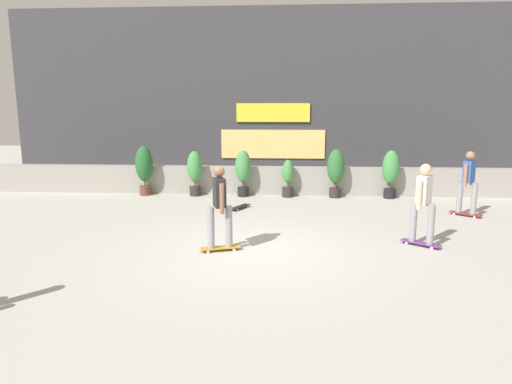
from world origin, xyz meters
name	(u,v)px	position (x,y,z in m)	size (l,w,h in m)	color
ground_plane	(251,250)	(0.00, 0.00, 0.00)	(48.00, 48.00, 0.00)	#B2AFA8
planter_wall	(265,180)	(0.00, 6.00, 0.45)	(18.00, 0.40, 0.90)	gray
building_backdrop	(270,96)	(0.00, 10.00, 3.25)	(20.00, 2.08, 6.50)	#38383D
potted_plant_0	(144,166)	(-3.86, 5.55, 0.93)	(0.56, 0.56, 1.59)	brown
potted_plant_1	(195,170)	(-2.22, 5.55, 0.83)	(0.48, 0.48, 1.44)	#2D2823
potted_plant_2	(243,170)	(-0.68, 5.55, 0.85)	(0.50, 0.50, 1.47)	black
potted_plant_3	(288,178)	(0.74, 5.55, 0.62)	(0.36, 0.36, 1.18)	#2D2823
potted_plant_4	(336,169)	(2.23, 5.55, 0.89)	(0.53, 0.53, 1.53)	#2D2823
potted_plant_5	(391,171)	(3.92, 5.55, 0.87)	(0.51, 0.51, 1.50)	black
skater_far_right	(220,204)	(-0.61, -0.07, 0.94)	(0.82, 0.53, 1.70)	#BF8C26
skater_mid_plaza	(468,181)	(5.37, 3.25, 0.94)	(0.74, 0.67, 1.70)	maroon
skater_far_left	(423,201)	(3.44, 0.52, 0.94)	(0.76, 0.64, 1.70)	#72338C
skateboard_near_camera	(240,207)	(-0.59, 3.70, 0.06)	(0.54, 0.80, 0.08)	black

